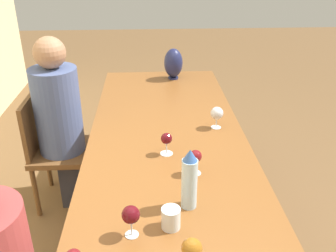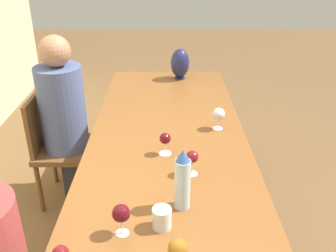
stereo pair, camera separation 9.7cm
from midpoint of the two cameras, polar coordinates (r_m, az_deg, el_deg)
dining_table at (r=2.02m, az=1.43°, el=-7.60°), size 3.17×0.95×0.76m
water_bottle at (r=1.64m, az=3.94°, el=-8.25°), size 0.07×0.07×0.29m
water_tumbler at (r=1.58m, az=0.88°, el=-13.88°), size 0.08×0.08×0.09m
vase at (r=3.21m, az=2.72°, el=9.50°), size 0.16×0.16×0.26m
wine_glass_0 at (r=2.36m, az=8.89°, el=1.72°), size 0.08×0.08×0.14m
wine_glass_1 at (r=1.38m, az=3.67°, el=-18.32°), size 0.08×0.08×0.14m
wine_glass_2 at (r=1.88m, az=5.20°, el=-4.85°), size 0.06×0.06×0.13m
wine_glass_3 at (r=1.52m, az=-5.31°, el=-13.22°), size 0.07×0.07×0.14m
wine_glass_6 at (r=2.05m, az=0.92°, el=-2.08°), size 0.07×0.07×0.13m
chair_far at (r=2.89m, az=-15.41°, el=-2.72°), size 0.44×0.44×0.85m
person_far at (r=2.77m, az=-14.42°, el=1.30°), size 0.32×0.32×1.28m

